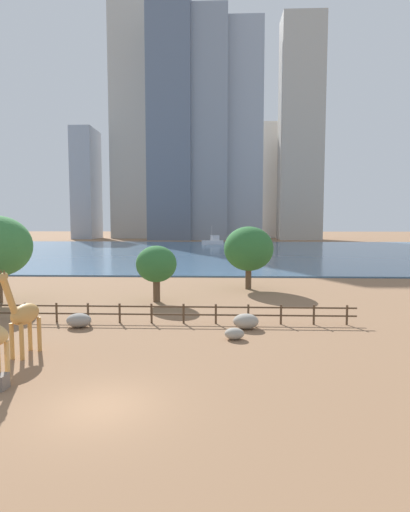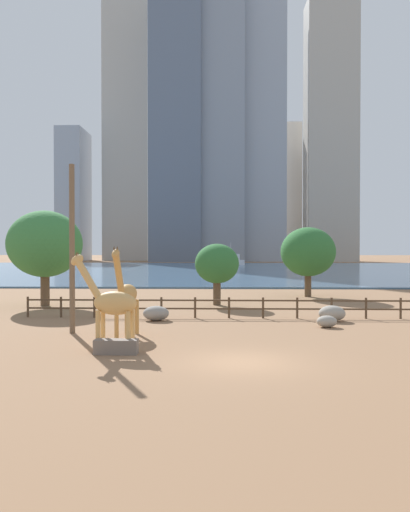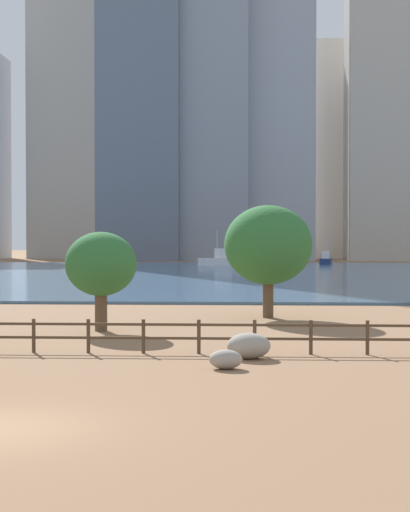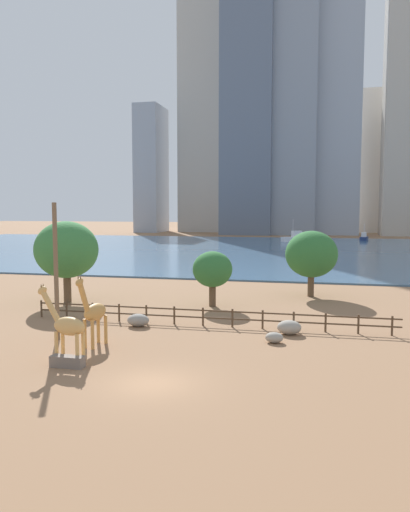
% 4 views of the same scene
% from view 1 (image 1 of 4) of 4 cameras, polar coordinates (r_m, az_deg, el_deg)
% --- Properties ---
extents(ground_plane, '(400.00, 400.00, 0.00)m').
position_cam_1_polar(ground_plane, '(94.00, -0.35, 0.78)').
color(ground_plane, '#8C6647').
extents(harbor_water, '(180.00, 86.00, 0.20)m').
position_cam_1_polar(harbor_water, '(91.01, -0.43, 0.71)').
color(harbor_water, '#476B8C').
rests_on(harbor_water, ground).
extents(giraffe_companion, '(1.11, 2.84, 4.49)m').
position_cam_1_polar(giraffe_companion, '(21.80, -24.56, -7.60)').
color(giraffe_companion, '#C18C47').
rests_on(giraffe_companion, ground).
extents(boulder_near_fence, '(1.57, 1.18, 0.89)m').
position_cam_1_polar(boulder_near_fence, '(26.75, -17.57, -8.76)').
color(boulder_near_fence, gray).
rests_on(boulder_near_fence, ground).
extents(boulder_by_pole, '(1.12, 0.87, 0.65)m').
position_cam_1_polar(boulder_by_pole, '(23.11, 4.22, -11.00)').
color(boulder_by_pole, gray).
rests_on(boulder_by_pole, ground).
extents(boulder_small, '(1.59, 1.26, 0.94)m').
position_cam_1_polar(boulder_small, '(25.32, 5.86, -9.26)').
color(boulder_small, gray).
rests_on(boulder_small, ground).
extents(enclosure_fence, '(26.12, 0.14, 1.30)m').
position_cam_1_polar(enclosure_fence, '(26.69, -7.30, -7.90)').
color(enclosure_fence, '#4C3826').
rests_on(enclosure_fence, ground).
extents(tree_left_large, '(3.38, 3.38, 4.70)m').
position_cam_1_polar(tree_left_large, '(33.39, -6.97, -1.20)').
color(tree_left_large, brown).
rests_on(tree_left_large, ground).
extents(tree_right_tall, '(4.88, 4.88, 6.23)m').
position_cam_1_polar(tree_right_tall, '(39.63, 6.25, 1.02)').
color(tree_right_tall, brown).
rests_on(tree_right_tall, ground).
extents(boat_ferry, '(6.34, 5.14, 5.50)m').
position_cam_1_polar(boat_ferry, '(116.05, 1.17, 2.10)').
color(boat_ferry, silver).
rests_on(boat_ferry, harbor_water).
extents(boat_sailboat, '(2.58, 5.04, 4.32)m').
position_cam_1_polar(boat_sailboat, '(125.47, 9.08, 2.15)').
color(boat_sailboat, navy).
rests_on(boat_sailboat, harbor_water).
extents(skyline_tower_needle, '(16.19, 9.34, 88.64)m').
position_cam_1_polar(skyline_tower_needle, '(156.47, -5.09, 18.74)').
color(skyline_tower_needle, slate).
rests_on(skyline_tower_needle, ground).
extents(skyline_block_central, '(14.59, 13.56, 82.48)m').
position_cam_1_polar(skyline_block_central, '(163.00, 5.43, 17.06)').
color(skyline_block_central, '#939EAD').
rests_on(skyline_block_central, ground).
extents(skyline_tower_glass, '(16.31, 9.47, 84.97)m').
position_cam_1_polar(skyline_tower_glass, '(157.15, 0.09, 18.01)').
color(skyline_tower_glass, gray).
rests_on(skyline_tower_glass, ground).
extents(skyline_block_left, '(8.43, 15.21, 44.23)m').
position_cam_1_polar(skyline_block_left, '(172.77, -16.59, 9.76)').
color(skyline_block_left, '#939EAD').
rests_on(skyline_block_left, ground).
extents(skyline_block_right, '(15.64, 8.87, 98.10)m').
position_cam_1_polar(skyline_block_right, '(177.23, -10.66, 18.59)').
color(skyline_block_right, '#B7B2A8').
rests_on(skyline_block_right, ground).
extents(skyline_tower_short, '(15.81, 10.90, 82.90)m').
position_cam_1_polar(skyline_tower_short, '(162.63, 13.51, 17.05)').
color(skyline_tower_short, '#ADA89E').
rests_on(skyline_tower_short, ground).
extents(skyline_block_wide, '(10.51, 13.03, 48.97)m').
position_cam_1_polar(skyline_block_wide, '(180.31, 8.30, 10.45)').
color(skyline_block_wide, '#B7B2A8').
rests_on(skyline_block_wide, ground).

